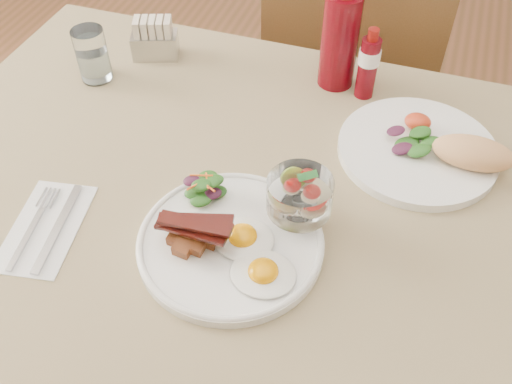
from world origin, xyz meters
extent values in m
cylinder|color=brown|center=(-0.59, 0.36, 0.35)|extent=(0.06, 0.06, 0.71)
cube|color=brown|center=(0.00, 0.00, 0.73)|extent=(1.30, 0.85, 0.04)
cube|color=#93805A|center=(0.00, 0.00, 0.75)|extent=(1.33, 0.88, 0.00)
cylinder|color=brown|center=(-0.18, 0.57, 0.23)|extent=(0.04, 0.04, 0.45)
cylinder|color=brown|center=(0.18, 0.57, 0.23)|extent=(0.04, 0.04, 0.45)
cylinder|color=brown|center=(-0.18, 0.93, 0.23)|extent=(0.04, 0.04, 0.45)
cylinder|color=brown|center=(0.18, 0.93, 0.23)|extent=(0.04, 0.04, 0.45)
cube|color=brown|center=(0.00, 0.75, 0.47)|extent=(0.42, 0.42, 0.03)
cube|color=brown|center=(0.00, 0.55, 0.70)|extent=(0.42, 0.03, 0.46)
cylinder|color=white|center=(-0.04, -0.11, 0.76)|extent=(0.28, 0.28, 0.02)
ellipsoid|color=white|center=(0.02, -0.16, 0.77)|extent=(0.11, 0.10, 0.01)
ellipsoid|color=#F99704|center=(0.02, -0.16, 0.78)|extent=(0.04, 0.04, 0.03)
ellipsoid|color=white|center=(-0.03, -0.11, 0.77)|extent=(0.11, 0.10, 0.01)
ellipsoid|color=#F99704|center=(-0.03, -0.11, 0.78)|extent=(0.04, 0.04, 0.03)
cube|color=maroon|center=(-0.10, -0.13, 0.78)|extent=(0.03, 0.03, 0.02)
cube|color=maroon|center=(-0.08, -0.15, 0.78)|extent=(0.03, 0.03, 0.02)
cube|color=maroon|center=(-0.12, -0.15, 0.78)|extent=(0.03, 0.03, 0.02)
cube|color=maroon|center=(-0.07, -0.13, 0.78)|extent=(0.03, 0.03, 0.02)
cube|color=maroon|center=(-0.10, -0.16, 0.78)|extent=(0.03, 0.03, 0.02)
cube|color=maroon|center=(-0.11, -0.12, 0.78)|extent=(0.03, 0.03, 0.02)
cube|color=maroon|center=(-0.09, -0.14, 0.80)|extent=(0.03, 0.03, 0.02)
cube|color=maroon|center=(-0.10, -0.14, 0.80)|extent=(0.03, 0.03, 0.02)
cube|color=#4F150D|center=(-0.09, -0.13, 0.80)|extent=(0.11, 0.03, 0.01)
cube|color=#4F150D|center=(-0.09, -0.14, 0.81)|extent=(0.11, 0.03, 0.01)
cube|color=#4F150D|center=(-0.09, -0.13, 0.81)|extent=(0.11, 0.05, 0.01)
cube|color=#4F150D|center=(-0.09, -0.14, 0.82)|extent=(0.11, 0.02, 0.01)
ellipsoid|color=#1E4D14|center=(-0.11, -0.05, 0.77)|extent=(0.04, 0.03, 0.01)
ellipsoid|color=#1E4D14|center=(-0.10, -0.04, 0.78)|extent=(0.04, 0.03, 0.01)
ellipsoid|color=#3D132A|center=(-0.13, -0.03, 0.78)|extent=(0.03, 0.03, 0.01)
ellipsoid|color=#1E4D14|center=(-0.11, -0.06, 0.78)|extent=(0.04, 0.03, 0.01)
ellipsoid|color=#1E4D14|center=(-0.13, -0.06, 0.78)|extent=(0.04, 0.03, 0.01)
ellipsoid|color=#3D132A|center=(-0.10, -0.05, 0.79)|extent=(0.03, 0.02, 0.01)
ellipsoid|color=#1E4D14|center=(-0.12, -0.03, 0.79)|extent=(0.04, 0.03, 0.01)
ellipsoid|color=#1E4D14|center=(-0.10, -0.03, 0.80)|extent=(0.03, 0.03, 0.01)
ellipsoid|color=#3D132A|center=(-0.13, -0.05, 0.80)|extent=(0.03, 0.02, 0.01)
ellipsoid|color=#1E4D14|center=(-0.11, -0.05, 0.80)|extent=(0.04, 0.03, 0.01)
ellipsoid|color=#1E4D14|center=(-0.10, -0.04, 0.80)|extent=(0.03, 0.02, 0.01)
cylinder|color=#FF611A|center=(-0.11, -0.04, 0.80)|extent=(0.02, 0.03, 0.01)
cylinder|color=#FF611A|center=(-0.12, -0.04, 0.80)|extent=(0.04, 0.01, 0.01)
cylinder|color=#FF611A|center=(-0.10, -0.05, 0.80)|extent=(0.03, 0.02, 0.01)
cylinder|color=#FF611A|center=(-0.12, -0.05, 0.80)|extent=(0.03, 0.03, 0.01)
cylinder|color=white|center=(0.04, -0.05, 0.77)|extent=(0.05, 0.05, 0.01)
cylinder|color=white|center=(0.04, -0.05, 0.79)|extent=(0.02, 0.02, 0.02)
cylinder|color=white|center=(0.04, -0.05, 0.82)|extent=(0.10, 0.10, 0.06)
cylinder|color=beige|center=(0.03, -0.04, 0.81)|extent=(0.03, 0.03, 0.01)
cylinder|color=beige|center=(0.06, -0.05, 0.82)|extent=(0.03, 0.03, 0.01)
cylinder|color=beige|center=(0.04, -0.03, 0.82)|extent=(0.03, 0.03, 0.01)
cylinder|color=#92AF35|center=(0.03, -0.03, 0.84)|extent=(0.04, 0.04, 0.01)
cone|color=red|center=(0.06, -0.05, 0.84)|extent=(0.03, 0.03, 0.03)
cone|color=red|center=(0.03, -0.05, 0.85)|extent=(0.03, 0.03, 0.03)
cone|color=red|center=(0.04, -0.03, 0.85)|extent=(0.03, 0.03, 0.03)
ellipsoid|color=#2E8037|center=(0.05, -0.04, 0.86)|extent=(0.02, 0.01, 0.00)
ellipsoid|color=#2E8037|center=(0.05, -0.04, 0.87)|extent=(0.02, 0.01, 0.00)
cylinder|color=white|center=(0.19, 0.18, 0.76)|extent=(0.28, 0.28, 0.02)
ellipsoid|color=#1E4D14|center=(0.17, 0.18, 0.77)|extent=(0.05, 0.04, 0.01)
ellipsoid|color=#1E4D14|center=(0.19, 0.20, 0.78)|extent=(0.04, 0.04, 0.01)
ellipsoid|color=#3D132A|center=(0.17, 0.15, 0.78)|extent=(0.04, 0.03, 0.01)
ellipsoid|color=#1E4D14|center=(0.19, 0.15, 0.78)|extent=(0.05, 0.04, 0.01)
ellipsoid|color=#1E4D14|center=(0.21, 0.18, 0.79)|extent=(0.04, 0.03, 0.01)
ellipsoid|color=#3D132A|center=(0.15, 0.19, 0.79)|extent=(0.04, 0.03, 0.01)
ellipsoid|color=#1E4D14|center=(0.19, 0.19, 0.79)|extent=(0.04, 0.03, 0.01)
ellipsoid|color=red|center=(0.18, 0.22, 0.78)|extent=(0.05, 0.04, 0.03)
ellipsoid|color=tan|center=(0.28, 0.17, 0.80)|extent=(0.15, 0.10, 0.05)
cylinder|color=#56040C|center=(0.01, 0.34, 0.85)|extent=(0.08, 0.08, 0.19)
cylinder|color=#56040C|center=(0.07, 0.32, 0.81)|extent=(0.04, 0.04, 0.12)
cylinder|color=white|center=(0.07, 0.32, 0.84)|extent=(0.04, 0.04, 0.03)
cylinder|color=maroon|center=(0.07, 0.32, 0.88)|extent=(0.02, 0.02, 0.02)
cube|color=#B6B6BB|center=(-0.37, 0.31, 0.78)|extent=(0.11, 0.08, 0.05)
cube|color=#C6B08C|center=(-0.40, 0.30, 0.81)|extent=(0.03, 0.04, 0.06)
cube|color=#C6B08C|center=(-0.38, 0.31, 0.81)|extent=(0.03, 0.04, 0.06)
cube|color=#C6B08C|center=(-0.37, 0.31, 0.81)|extent=(0.03, 0.04, 0.06)
cube|color=#C6B08C|center=(-0.35, 0.32, 0.81)|extent=(0.03, 0.04, 0.06)
cube|color=#C6B08C|center=(-0.34, 0.32, 0.81)|extent=(0.03, 0.04, 0.06)
cylinder|color=white|center=(-0.45, 0.20, 0.81)|extent=(0.06, 0.06, 0.11)
cylinder|color=silver|center=(-0.45, 0.20, 0.78)|extent=(0.05, 0.05, 0.06)
cube|color=white|center=(-0.33, -0.17, 0.75)|extent=(0.13, 0.20, 0.00)
cube|color=#B6B6BB|center=(-0.31, -0.17, 0.76)|extent=(0.04, 0.18, 0.00)
cube|color=#B6B6BB|center=(-0.34, -0.20, 0.76)|extent=(0.03, 0.12, 0.00)
cube|color=#B6B6BB|center=(-0.37, -0.12, 0.76)|extent=(0.01, 0.04, 0.00)
cube|color=#B6B6BB|center=(-0.36, -0.12, 0.76)|extent=(0.01, 0.04, 0.00)
cube|color=#B6B6BB|center=(-0.35, -0.12, 0.76)|extent=(0.01, 0.04, 0.00)
cube|color=#B6B6BB|center=(-0.35, -0.12, 0.76)|extent=(0.01, 0.04, 0.00)
camera|label=1|loc=(0.16, -0.60, 1.44)|focal=40.00mm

